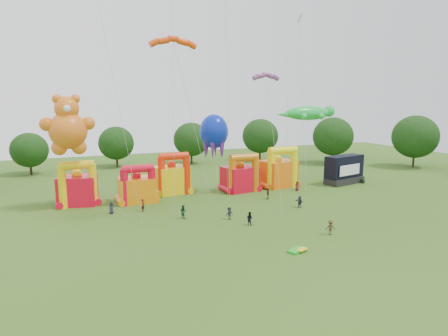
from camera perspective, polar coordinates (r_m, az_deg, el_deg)
name	(u,v)px	position (r m, az deg, el deg)	size (l,w,h in m)	color
ground	(298,255)	(39.87, 10.51, -12.10)	(160.00, 160.00, 0.00)	#335718
tree_ring	(285,191)	(37.89, 8.73, -3.28)	(126.97, 129.11, 12.07)	#352314
bouncy_castle_0	(78,188)	(60.02, -20.17, -2.68)	(5.89, 5.14, 6.49)	red
bouncy_castle_1	(137,188)	(59.05, -12.33, -2.78)	(5.09, 4.13, 5.74)	orange
bouncy_castle_2	(172,178)	(63.82, -7.41, -1.37)	(5.72, 4.88, 6.72)	yellow
bouncy_castle_3	(241,177)	(65.06, 2.39, -1.24)	(5.90, 5.05, 6.29)	red
bouncy_castle_4	(278,171)	(68.94, 7.77, -0.46)	(6.61, 5.75, 7.07)	orange
stage_trailer	(344,170)	(74.14, 16.80, -0.26)	(8.29, 4.67, 5.06)	black
teddy_bear_kite	(87,163)	(55.38, -18.98, 0.62)	(9.72, 8.98, 15.57)	orange
gecko_kite	(307,146)	(70.89, 11.75, 3.10)	(12.36, 9.58, 13.79)	green
octopus_kite	(214,140)	(63.44, -1.39, 4.01)	(4.54, 6.22, 12.60)	#0B21AB
parafoil_kites	(213,128)	(50.99, -1.63, 5.71)	(28.10, 11.73, 28.47)	#F2400B
diamond_kites	(245,84)	(51.08, 2.95, 11.84)	(19.53, 14.67, 39.93)	red
folded_kite_bundle	(297,250)	(40.62, 10.46, -11.47)	(2.23, 1.71, 0.31)	green
spectator_0	(111,208)	(54.45, -15.80, -5.51)	(0.76, 0.49, 1.55)	#212537
spectator_1	(143,205)	(54.43, -11.48, -5.22)	(0.64, 0.42, 1.75)	#4D1916
spectator_2	(183,212)	(50.63, -5.86, -6.22)	(0.84, 0.65, 1.72)	#183D28
spectator_3	(229,213)	(49.89, 0.76, -6.50)	(1.01, 0.58, 1.57)	black
spectator_4	(268,194)	(60.25, 6.28, -3.64)	(1.02, 0.42, 1.74)	#3C2718
spectator_5	(299,202)	(56.29, 10.73, -4.76)	(1.53, 0.49, 1.65)	#272842
spectator_6	(297,186)	(66.45, 10.40, -2.54)	(0.80, 0.52, 1.63)	maroon
spectator_7	(335,181)	(71.11, 15.61, -1.82)	(0.70, 0.46, 1.93)	#1A4228
spectator_8	(250,218)	(47.87, 3.67, -7.19)	(0.79, 0.61, 1.62)	black
spectator_9	(330,227)	(45.95, 14.94, -8.20)	(1.08, 0.62, 1.67)	#45361B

